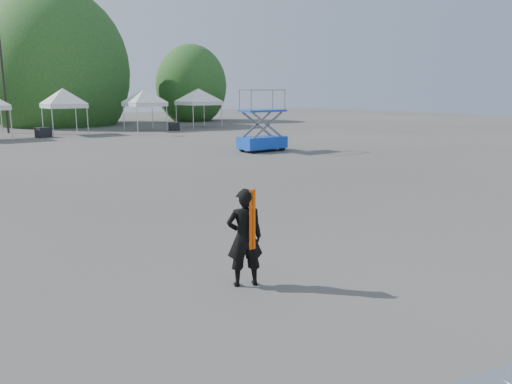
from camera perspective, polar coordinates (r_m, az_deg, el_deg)
ground at (r=11.20m, az=-6.87°, el=-5.16°), size 120.00×120.00×0.00m
light_pole_east at (r=42.14m, az=-27.11°, el=13.50°), size 0.60×0.25×9.80m
tree_mid_e at (r=50.37m, az=-21.80°, el=12.64°), size 5.12×5.12×7.79m
tree_far_e at (r=53.77m, az=-7.40°, el=11.94°), size 3.84×3.84×5.84m
tent_f at (r=38.98m, az=-21.21°, el=10.60°), size 3.74×3.74×3.88m
tent_g at (r=41.33m, az=-12.67°, el=11.11°), size 3.87×3.87×3.88m
tent_h at (r=44.21m, az=-6.61°, el=11.32°), size 4.34×4.34×3.88m
man at (r=8.24m, az=-1.30°, el=-5.21°), size 0.71×0.61×1.66m
scissor_lift at (r=26.55m, az=0.72°, el=8.17°), size 2.54×1.33×3.23m
crate_mid at (r=37.40m, az=-23.13°, el=6.28°), size 1.06×0.93×0.70m
crate_east at (r=40.84m, az=-9.33°, el=7.37°), size 0.95×0.84×0.62m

